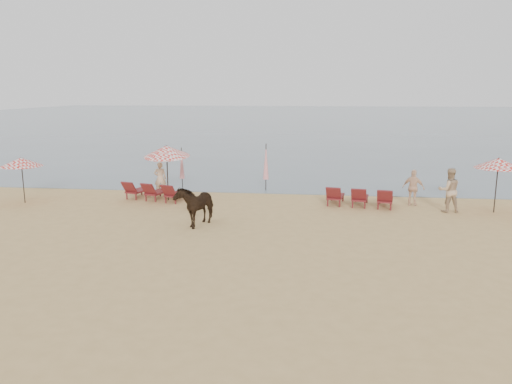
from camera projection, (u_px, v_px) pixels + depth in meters
ground at (236, 261)px, 14.83m from camera, size 120.00×120.00×0.00m
sea at (304, 118)px, 92.65m from camera, size 160.00×140.00×0.06m
lounger_cluster_left at (155, 191)px, 23.05m from camera, size 3.06×2.28×0.60m
lounger_cluster_right at (360, 197)px, 21.79m from camera, size 3.03×2.09×0.61m
umbrella_open_left_a at (21, 162)px, 22.23m from camera, size 1.82×1.82×2.07m
umbrella_open_left_b at (167, 151)px, 22.65m from camera, size 2.08×2.12×2.65m
umbrella_open_right at (498, 163)px, 20.40m from camera, size 1.89×1.89×2.30m
umbrella_closed_left at (182, 163)px, 25.69m from camera, size 0.26×0.26×2.12m
umbrella_closed_right at (266, 162)px, 25.07m from camera, size 0.29×0.29×2.39m
cow at (196, 204)px, 18.76m from camera, size 1.37×2.02×1.56m
beachgoer_left at (160, 178)px, 24.19m from camera, size 0.65×0.49×1.62m
beachgoer_right_a at (449, 190)px, 20.72m from camera, size 0.95×0.77×1.85m
beachgoer_right_b at (413, 188)px, 21.87m from camera, size 1.02×0.73×1.61m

